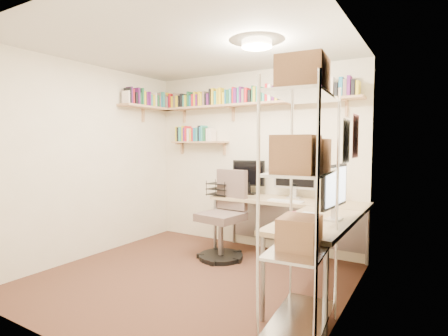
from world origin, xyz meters
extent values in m
plane|color=#46281E|center=(0.00, 0.00, 0.00)|extent=(3.20, 3.20, 0.00)
cube|color=beige|center=(0.00, 1.50, 1.25)|extent=(3.20, 0.04, 2.50)
cube|color=beige|center=(-1.60, 0.00, 1.25)|extent=(0.04, 3.00, 2.50)
cube|color=beige|center=(1.60, 0.00, 1.25)|extent=(0.04, 3.00, 2.50)
cube|color=beige|center=(0.00, -1.50, 1.25)|extent=(3.20, 0.04, 2.50)
cube|color=silver|center=(0.00, 0.00, 2.50)|extent=(3.20, 3.00, 0.04)
cube|color=silver|center=(1.59, 0.55, 1.55)|extent=(0.01, 0.30, 0.42)
cube|color=silver|center=(1.59, 0.15, 1.50)|extent=(0.01, 0.28, 0.38)
cylinder|color=#FFEAC6|center=(0.70, 0.20, 2.46)|extent=(0.30, 0.30, 0.06)
cube|color=tan|center=(0.00, 1.38, 2.02)|extent=(3.05, 0.25, 0.03)
cube|color=tan|center=(-1.48, 0.95, 2.02)|extent=(0.25, 1.00, 0.03)
cube|color=tan|center=(-0.85, 1.40, 1.50)|extent=(0.95, 0.20, 0.02)
cube|color=tan|center=(-1.20, 1.44, 1.95)|extent=(0.03, 0.20, 0.20)
cube|color=tan|center=(-0.30, 1.44, 1.95)|extent=(0.03, 0.20, 0.20)
cube|color=tan|center=(0.60, 1.44, 1.95)|extent=(0.03, 0.20, 0.20)
cube|color=tan|center=(1.30, 1.44, 1.95)|extent=(0.03, 0.20, 0.20)
cube|color=yellow|center=(-1.47, 1.38, 2.14)|extent=(0.03, 0.12, 0.22)
cube|color=yellow|center=(-1.43, 1.38, 2.16)|extent=(0.03, 0.12, 0.25)
cube|color=#621C69|center=(-1.40, 1.38, 2.13)|extent=(0.03, 0.12, 0.19)
cube|color=red|center=(-1.36, 1.38, 2.15)|extent=(0.03, 0.13, 0.23)
cube|color=yellow|center=(-1.32, 1.38, 2.13)|extent=(0.04, 0.13, 0.18)
cube|color=#7F675C|center=(-1.27, 1.38, 2.15)|extent=(0.04, 0.13, 0.23)
cube|color=yellow|center=(-1.22, 1.38, 2.13)|extent=(0.04, 0.14, 0.18)
cube|color=black|center=(-1.18, 1.38, 2.13)|extent=(0.03, 0.14, 0.18)
cube|color=black|center=(-1.13, 1.38, 2.14)|extent=(0.04, 0.14, 0.21)
cube|color=teal|center=(-1.09, 1.38, 2.13)|extent=(0.03, 0.12, 0.18)
cube|color=yellow|center=(-1.05, 1.38, 2.13)|extent=(0.03, 0.15, 0.18)
cube|color=#22673E|center=(-1.01, 1.38, 2.15)|extent=(0.03, 0.12, 0.24)
cube|color=teal|center=(-0.97, 1.38, 2.12)|extent=(0.04, 0.11, 0.17)
cube|color=red|center=(-0.92, 1.38, 2.13)|extent=(0.03, 0.15, 0.18)
cube|color=yellow|center=(-0.88, 1.38, 2.15)|extent=(0.03, 0.14, 0.22)
cube|color=#621C69|center=(-0.85, 1.38, 2.13)|extent=(0.03, 0.13, 0.18)
cube|color=yellow|center=(-0.80, 1.38, 2.15)|extent=(0.03, 0.12, 0.22)
cube|color=yellow|center=(-0.77, 1.38, 2.13)|extent=(0.04, 0.12, 0.19)
cube|color=#7F675C|center=(-0.72, 1.38, 2.14)|extent=(0.03, 0.14, 0.22)
cube|color=black|center=(-0.68, 1.38, 2.12)|extent=(0.03, 0.13, 0.18)
cube|color=#621C69|center=(-0.64, 1.38, 2.12)|extent=(0.03, 0.15, 0.17)
cube|color=black|center=(-0.60, 1.38, 2.16)|extent=(0.03, 0.14, 0.24)
cube|color=yellow|center=(-0.56, 1.38, 2.16)|extent=(0.04, 0.12, 0.25)
cube|color=teal|center=(-0.51, 1.38, 2.14)|extent=(0.04, 0.13, 0.20)
cube|color=yellow|center=(-0.47, 1.38, 2.15)|extent=(0.02, 0.15, 0.23)
cube|color=yellow|center=(-0.43, 1.38, 2.16)|extent=(0.04, 0.15, 0.24)
cube|color=yellow|center=(-0.38, 1.38, 2.12)|extent=(0.04, 0.11, 0.18)
cube|color=teal|center=(-0.34, 1.38, 2.14)|extent=(0.02, 0.15, 0.21)
cube|color=#22673E|center=(-0.30, 1.38, 2.14)|extent=(0.03, 0.14, 0.20)
cube|color=teal|center=(-0.26, 1.38, 2.14)|extent=(0.03, 0.14, 0.22)
cube|color=red|center=(-0.22, 1.38, 2.15)|extent=(0.02, 0.12, 0.24)
cube|color=#621C69|center=(-0.18, 1.38, 2.14)|extent=(0.04, 0.15, 0.22)
cube|color=teal|center=(-0.13, 1.38, 2.15)|extent=(0.03, 0.11, 0.22)
cube|color=#621C69|center=(-0.10, 1.38, 2.15)|extent=(0.03, 0.15, 0.23)
cube|color=#7F675C|center=(-0.06, 1.38, 2.13)|extent=(0.04, 0.14, 0.20)
cube|color=red|center=(-0.01, 1.38, 2.14)|extent=(0.04, 0.14, 0.21)
cube|color=black|center=(0.04, 1.38, 2.12)|extent=(0.04, 0.14, 0.17)
cube|color=#22673E|center=(0.09, 1.38, 2.15)|extent=(0.03, 0.11, 0.23)
cube|color=yellow|center=(0.12, 1.38, 2.14)|extent=(0.03, 0.14, 0.21)
cube|color=teal|center=(0.17, 1.38, 2.14)|extent=(0.03, 0.15, 0.21)
cube|color=#22673E|center=(0.21, 1.38, 2.14)|extent=(0.04, 0.14, 0.20)
cube|color=teal|center=(0.25, 1.38, 2.13)|extent=(0.03, 0.13, 0.19)
cube|color=red|center=(0.30, 1.38, 2.15)|extent=(0.03, 0.14, 0.24)
cube|color=white|center=(0.34, 1.38, 2.15)|extent=(0.04, 0.15, 0.22)
cube|color=#621C69|center=(0.40, 1.38, 2.13)|extent=(0.03, 0.14, 0.20)
cube|color=yellow|center=(0.44, 1.38, 2.16)|extent=(0.04, 0.13, 0.24)
cube|color=black|center=(0.48, 1.38, 2.13)|extent=(0.03, 0.15, 0.19)
cube|color=#621C69|center=(0.52, 1.38, 2.15)|extent=(0.02, 0.15, 0.24)
cube|color=#7F675C|center=(0.56, 1.38, 2.14)|extent=(0.03, 0.13, 0.21)
cube|color=white|center=(0.60, 1.38, 2.15)|extent=(0.03, 0.12, 0.23)
cube|color=red|center=(0.63, 1.38, 2.15)|extent=(0.02, 0.14, 0.23)
cube|color=black|center=(0.66, 1.38, 2.14)|extent=(0.03, 0.14, 0.21)
cube|color=black|center=(0.70, 1.38, 2.14)|extent=(0.04, 0.15, 0.20)
cube|color=teal|center=(0.75, 1.38, 2.15)|extent=(0.04, 0.11, 0.23)
cube|color=black|center=(0.80, 1.38, 2.14)|extent=(0.03, 0.11, 0.21)
cube|color=yellow|center=(0.83, 1.38, 2.14)|extent=(0.02, 0.13, 0.21)
cube|color=white|center=(0.87, 1.38, 2.15)|extent=(0.03, 0.11, 0.24)
cube|color=#22673E|center=(0.91, 1.38, 2.15)|extent=(0.04, 0.14, 0.23)
cube|color=#7F675C|center=(0.96, 1.38, 2.15)|extent=(0.03, 0.13, 0.23)
cube|color=teal|center=(1.00, 1.38, 2.16)|extent=(0.04, 0.13, 0.24)
cube|color=#22673E|center=(1.04, 1.38, 2.14)|extent=(0.03, 0.12, 0.21)
cube|color=black|center=(1.08, 1.38, 2.15)|extent=(0.04, 0.14, 0.23)
cube|color=yellow|center=(1.12, 1.38, 2.13)|extent=(0.03, 0.15, 0.20)
cube|color=white|center=(1.16, 1.38, 2.16)|extent=(0.03, 0.12, 0.24)
cube|color=black|center=(1.20, 1.38, 2.12)|extent=(0.04, 0.11, 0.17)
cube|color=teal|center=(1.26, 1.38, 2.15)|extent=(0.04, 0.11, 0.23)
cube|color=#7F675C|center=(1.31, 1.38, 2.14)|extent=(0.04, 0.12, 0.21)
cube|color=#621C69|center=(1.35, 1.38, 2.16)|extent=(0.04, 0.14, 0.24)
cube|color=black|center=(1.40, 1.38, 2.13)|extent=(0.04, 0.14, 0.19)
cube|color=yellow|center=(1.45, 1.38, 2.12)|extent=(0.03, 0.15, 0.17)
cube|color=white|center=(-1.48, 0.51, 2.12)|extent=(0.14, 0.02, 0.18)
cube|color=black|center=(-1.48, 0.55, 2.15)|extent=(0.14, 0.03, 0.23)
cube|color=#621C69|center=(-1.48, 0.58, 2.16)|extent=(0.12, 0.03, 0.24)
cube|color=red|center=(-1.48, 0.62, 2.14)|extent=(0.11, 0.02, 0.21)
cube|color=black|center=(-1.48, 0.66, 2.12)|extent=(0.14, 0.04, 0.17)
cube|color=#621C69|center=(-1.48, 0.71, 2.16)|extent=(0.14, 0.03, 0.24)
cube|color=#22673E|center=(-1.48, 0.74, 2.12)|extent=(0.12, 0.02, 0.18)
cube|color=#22673E|center=(-1.48, 0.78, 2.16)|extent=(0.15, 0.04, 0.25)
cube|color=yellow|center=(-1.48, 0.83, 2.14)|extent=(0.12, 0.04, 0.21)
cube|color=#621C69|center=(-1.48, 0.88, 2.14)|extent=(0.12, 0.04, 0.20)
cube|color=#621C69|center=(-1.48, 0.93, 2.14)|extent=(0.15, 0.03, 0.21)
cube|color=teal|center=(-1.48, 0.97, 2.12)|extent=(0.13, 0.03, 0.17)
cube|color=yellow|center=(-1.48, 1.02, 2.12)|extent=(0.13, 0.04, 0.18)
cube|color=white|center=(-1.48, 1.07, 2.14)|extent=(0.13, 0.03, 0.21)
cube|color=#22673E|center=(-1.48, 1.11, 2.13)|extent=(0.14, 0.04, 0.18)
cube|color=#7F675C|center=(-1.48, 1.15, 2.15)|extent=(0.14, 0.02, 0.23)
cube|color=teal|center=(-1.48, 1.19, 2.12)|extent=(0.11, 0.04, 0.17)
cube|color=teal|center=(-1.48, 1.24, 2.16)|extent=(0.13, 0.04, 0.25)
cube|color=#7F675C|center=(-1.48, 1.29, 2.14)|extent=(0.13, 0.03, 0.21)
cube|color=white|center=(-1.48, 1.34, 2.12)|extent=(0.14, 0.04, 0.18)
cube|color=yellow|center=(-1.27, 1.40, 1.63)|extent=(0.03, 0.12, 0.23)
cube|color=black|center=(-1.23, 1.40, 1.62)|extent=(0.03, 0.12, 0.22)
cube|color=teal|center=(-1.19, 1.40, 1.62)|extent=(0.04, 0.12, 0.22)
cube|color=yellow|center=(-1.14, 1.40, 1.63)|extent=(0.02, 0.12, 0.24)
cube|color=#621C69|center=(-1.10, 1.40, 1.62)|extent=(0.03, 0.15, 0.21)
cube|color=red|center=(-1.07, 1.40, 1.63)|extent=(0.03, 0.14, 0.24)
cube|color=white|center=(-1.03, 1.40, 1.61)|extent=(0.03, 0.14, 0.20)
cube|color=yellow|center=(-0.98, 1.40, 1.61)|extent=(0.03, 0.12, 0.19)
cube|color=red|center=(-0.95, 1.40, 1.62)|extent=(0.03, 0.12, 0.21)
cube|color=teal|center=(-0.91, 1.40, 1.61)|extent=(0.04, 0.14, 0.20)
cube|color=teal|center=(-0.86, 1.40, 1.62)|extent=(0.03, 0.14, 0.21)
cube|color=black|center=(-0.83, 1.40, 1.63)|extent=(0.02, 0.12, 0.24)
cube|color=teal|center=(-0.80, 1.40, 1.62)|extent=(0.02, 0.14, 0.22)
cube|color=teal|center=(-0.76, 1.40, 1.63)|extent=(0.03, 0.15, 0.24)
cube|color=#22673E|center=(-0.72, 1.40, 1.62)|extent=(0.03, 0.14, 0.21)
cube|color=white|center=(-0.68, 1.40, 1.61)|extent=(0.03, 0.12, 0.19)
cube|color=white|center=(-0.64, 1.40, 1.61)|extent=(0.03, 0.12, 0.20)
cube|color=white|center=(-0.60, 1.40, 1.60)|extent=(0.03, 0.14, 0.17)
cube|color=tan|center=(0.65, 1.22, 0.75)|extent=(1.97, 0.62, 0.04)
cube|color=tan|center=(1.32, 0.21, 0.75)|extent=(0.62, 1.35, 0.04)
cylinder|color=gray|center=(-0.28, 0.96, 0.36)|extent=(0.04, 0.04, 0.73)
cylinder|color=gray|center=(-0.28, 1.48, 0.36)|extent=(0.04, 0.04, 0.73)
cylinder|color=gray|center=(1.58, 1.48, 0.36)|extent=(0.04, 0.04, 0.73)
cylinder|color=gray|center=(1.06, -0.41, 0.36)|extent=(0.04, 0.04, 0.73)
cylinder|color=gray|center=(1.58, -0.41, 0.36)|extent=(0.04, 0.04, 0.73)
cube|color=gray|center=(0.65, 1.49, 0.41)|extent=(1.87, 0.02, 0.57)
cube|color=silver|center=(0.70, 1.34, 1.11)|extent=(0.57, 0.03, 0.44)
cube|color=black|center=(0.70, 1.32, 1.11)|extent=(0.51, 0.00, 0.38)
cube|color=black|center=(0.03, 1.34, 1.07)|extent=(0.46, 0.03, 0.35)
cube|color=black|center=(1.47, 0.27, 1.09)|extent=(0.03, 0.60, 0.39)
cube|color=white|center=(1.45, 0.27, 1.09)|extent=(0.00, 0.54, 0.34)
cube|color=white|center=(0.70, 1.03, 0.77)|extent=(0.44, 0.13, 0.02)
cube|color=white|center=(1.17, 0.27, 0.77)|extent=(0.13, 0.41, 0.02)
cylinder|color=red|center=(1.17, 1.22, 0.78)|extent=(0.10, 0.10, 0.02)
cylinder|color=red|center=(1.17, 1.22, 0.93)|extent=(0.02, 0.02, 0.29)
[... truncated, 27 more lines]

